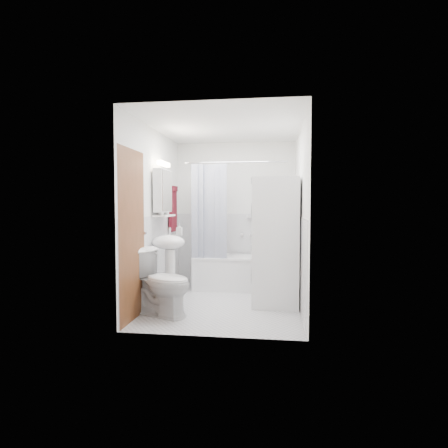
# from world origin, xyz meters

# --- Properties ---
(floor) EXTENTS (2.60, 2.60, 0.00)m
(floor) POSITION_xyz_m (0.00, 0.00, 0.00)
(floor) COLOR silver
(floor) RESTS_ON ground
(room_walls) EXTENTS (2.60, 2.60, 2.60)m
(room_walls) POSITION_xyz_m (0.00, 0.00, 1.49)
(room_walls) COLOR white
(room_walls) RESTS_ON ground
(wainscot) EXTENTS (1.98, 2.58, 2.58)m
(wainscot) POSITION_xyz_m (0.00, 0.29, 0.60)
(wainscot) COLOR white
(wainscot) RESTS_ON ground
(door) EXTENTS (0.05, 2.00, 2.00)m
(door) POSITION_xyz_m (-0.95, -0.55, 1.00)
(door) COLOR brown
(door) RESTS_ON ground
(bathtub) EXTENTS (1.38, 0.65, 0.53)m
(bathtub) POSITION_xyz_m (0.07, 0.92, 0.29)
(bathtub) COLOR white
(bathtub) RESTS_ON ground
(tub_spout) EXTENTS (0.04, 0.12, 0.04)m
(tub_spout) POSITION_xyz_m (0.27, 1.25, 0.85)
(tub_spout) COLOR silver
(tub_spout) RESTS_ON room_walls
(curtain_rod) EXTENTS (1.56, 0.02, 0.02)m
(curtain_rod) POSITION_xyz_m (0.07, 0.65, 2.00)
(curtain_rod) COLOR silver
(curtain_rod) RESTS_ON room_walls
(shower_curtain) EXTENTS (0.55, 0.02, 1.45)m
(shower_curtain) POSITION_xyz_m (-0.34, 0.65, 1.25)
(shower_curtain) COLOR #121C41
(shower_curtain) RESTS_ON curtain_rod
(sink) EXTENTS (0.44, 0.37, 1.04)m
(sink) POSITION_xyz_m (-0.75, -0.14, 0.70)
(sink) COLOR white
(sink) RESTS_ON ground
(medicine_cabinet) EXTENTS (0.13, 0.50, 0.71)m
(medicine_cabinet) POSITION_xyz_m (-0.90, 0.10, 1.57)
(medicine_cabinet) COLOR white
(medicine_cabinet) RESTS_ON room_walls
(shelf) EXTENTS (0.18, 0.54, 0.02)m
(shelf) POSITION_xyz_m (-0.89, 0.10, 1.20)
(shelf) COLOR silver
(shelf) RESTS_ON room_walls
(shower_caddy) EXTENTS (0.22, 0.06, 0.02)m
(shower_caddy) POSITION_xyz_m (0.32, 1.24, 1.15)
(shower_caddy) COLOR silver
(shower_caddy) RESTS_ON room_walls
(towel) EXTENTS (0.07, 0.30, 0.73)m
(towel) POSITION_xyz_m (-0.94, 0.75, 1.30)
(towel) COLOR #570F13
(towel) RESTS_ON room_walls
(washer_dryer) EXTENTS (0.64, 0.62, 1.71)m
(washer_dryer) POSITION_xyz_m (0.68, 0.02, 0.86)
(washer_dryer) COLOR white
(washer_dryer) RESTS_ON ground
(toilet) EXTENTS (0.93, 0.74, 0.80)m
(toilet) POSITION_xyz_m (-0.72, -0.63, 0.40)
(toilet) COLOR white
(toilet) RESTS_ON ground
(soap_pump) EXTENTS (0.08, 0.17, 0.08)m
(soap_pump) POSITION_xyz_m (-0.71, 0.25, 0.95)
(soap_pump) COLOR gray
(soap_pump) RESTS_ON sink
(shelf_bottle) EXTENTS (0.07, 0.18, 0.07)m
(shelf_bottle) POSITION_xyz_m (-0.89, -0.05, 1.25)
(shelf_bottle) COLOR gray
(shelf_bottle) RESTS_ON shelf
(shelf_cup) EXTENTS (0.10, 0.09, 0.10)m
(shelf_cup) POSITION_xyz_m (-0.89, 0.22, 1.26)
(shelf_cup) COLOR gray
(shelf_cup) RESTS_ON shelf
(shampoo_a) EXTENTS (0.13, 0.17, 0.13)m
(shampoo_a) POSITION_xyz_m (0.35, 1.24, 1.23)
(shampoo_a) COLOR gray
(shampoo_a) RESTS_ON shower_caddy
(shampoo_b) EXTENTS (0.08, 0.21, 0.08)m
(shampoo_b) POSITION_xyz_m (0.47, 1.24, 1.20)
(shampoo_b) COLOR #27649F
(shampoo_b) RESTS_ON shower_caddy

